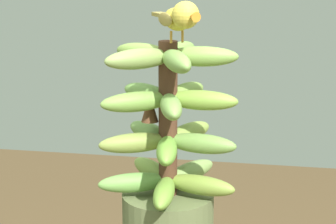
{
  "coord_description": "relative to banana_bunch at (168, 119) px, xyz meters",
  "views": [
    {
      "loc": [
        1.18,
        0.22,
        1.76
      ],
      "look_at": [
        0.0,
        0.0,
        1.46
      ],
      "focal_mm": 64.43,
      "sensor_mm": 36.0,
      "label": 1
    }
  ],
  "objects": [
    {
      "name": "banana_bunch",
      "position": [
        0.0,
        0.0,
        0.0
      ],
      "size": [
        0.29,
        0.29,
        0.33
      ],
      "color": "#4C2D1E",
      "rests_on": "banana_tree"
    },
    {
      "name": "perched_bird",
      "position": [
        0.04,
        0.03,
        0.21
      ],
      "size": [
        0.18,
        0.12,
        0.08
      ],
      "color": "#C68933",
      "rests_on": "banana_bunch"
    }
  ]
}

